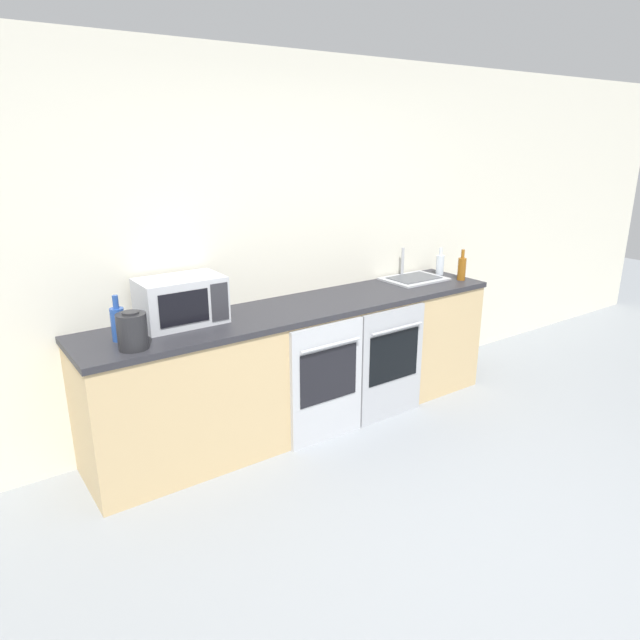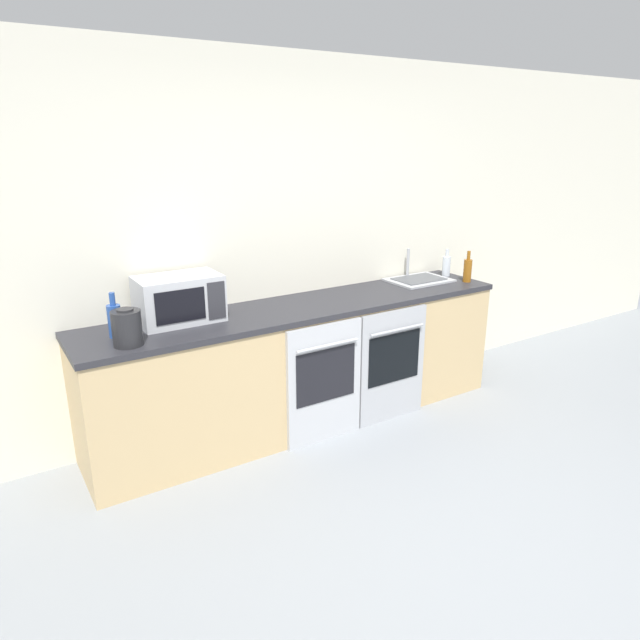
{
  "view_description": "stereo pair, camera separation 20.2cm",
  "coord_description": "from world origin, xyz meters",
  "views": [
    {
      "loc": [
        -2.14,
        -1.38,
        2.04
      ],
      "look_at": [
        0.13,
        1.82,
        0.77
      ],
      "focal_mm": 32.0,
      "sensor_mm": 36.0,
      "label": 1
    },
    {
      "loc": [
        -1.97,
        -1.5,
        2.04
      ],
      "look_at": [
        0.13,
        1.82,
        0.77
      ],
      "focal_mm": 32.0,
      "sensor_mm": 36.0,
      "label": 2
    }
  ],
  "objects": [
    {
      "name": "ground_plane",
      "position": [
        0.0,
        0.0,
        0.0
      ],
      "size": [
        16.0,
        16.0,
        0.0
      ],
      "primitive_type": "plane",
      "color": "gray"
    },
    {
      "name": "wall_back",
      "position": [
        0.0,
        2.15,
        1.3
      ],
      "size": [
        10.0,
        0.06,
        2.6
      ],
      "color": "silver",
      "rests_on": "ground_plane"
    },
    {
      "name": "counter_back",
      "position": [
        0.0,
        1.82,
        0.45
      ],
      "size": [
        3.16,
        0.63,
        0.91
      ],
      "color": "tan",
      "rests_on": "ground_plane"
    },
    {
      "name": "oven_left",
      "position": [
        -0.03,
        1.5,
        0.44
      ],
      "size": [
        0.58,
        0.06,
        0.85
      ],
      "color": "#B7BABF",
      "rests_on": "ground_plane"
    },
    {
      "name": "oven_right",
      "position": [
        0.57,
        1.5,
        0.44
      ],
      "size": [
        0.58,
        0.06,
        0.85
      ],
      "color": "#A8AAAF",
      "rests_on": "ground_plane"
    },
    {
      "name": "microwave",
      "position": [
        -0.86,
        1.92,
        1.06
      ],
      "size": [
        0.52,
        0.33,
        0.3
      ],
      "color": "#B7BABF",
      "rests_on": "counter_back"
    },
    {
      "name": "bottle_blue",
      "position": [
        -1.28,
        1.83,
        1.01
      ],
      "size": [
        0.08,
        0.08,
        0.27
      ],
      "color": "#234793",
      "rests_on": "counter_back"
    },
    {
      "name": "bottle_clear",
      "position": [
        1.47,
        1.93,
        1.0
      ],
      "size": [
        0.07,
        0.07,
        0.23
      ],
      "color": "silver",
      "rests_on": "counter_back"
    },
    {
      "name": "bottle_amber",
      "position": [
        1.47,
        1.69,
        1.01
      ],
      "size": [
        0.07,
        0.07,
        0.25
      ],
      "color": "#8C5114",
      "rests_on": "counter_back"
    },
    {
      "name": "kettle",
      "position": [
        -1.26,
        1.65,
        1.01
      ],
      "size": [
        0.17,
        0.17,
        0.22
      ],
      "color": "#232326",
      "rests_on": "counter_back"
    },
    {
      "name": "sink",
      "position": [
        1.15,
        1.92,
        0.92
      ],
      "size": [
        0.49,
        0.37,
        0.25
      ],
      "color": "#A8AAAF",
      "rests_on": "counter_back"
    }
  ]
}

